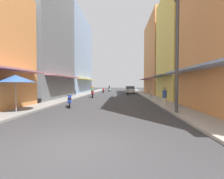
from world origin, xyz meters
TOP-DOWN VIEW (x-y plane):
  - ground_plane at (0.00, 22.06)m, footprint 114.64×114.64m
  - sidewalk_left at (-5.29, 22.06)m, footprint 1.83×60.11m
  - sidewalk_right at (5.29, 22.06)m, footprint 1.83×60.11m
  - building_left_mid at (-9.20, 15.64)m, footprint 7.05×10.67m
  - building_left_far at (-9.20, 28.61)m, footprint 7.05×13.93m
  - building_right_mid at (9.20, 15.37)m, footprint 7.05×8.20m
  - building_right_far at (9.20, 26.46)m, footprint 7.05×12.10m
  - motorbike_white at (-1.80, 35.90)m, footprint 0.57×1.80m
  - motorbike_blue at (-2.87, 8.17)m, footprint 0.72×1.75m
  - motorbike_silver at (2.28, 22.28)m, footprint 0.55×1.81m
  - motorbike_red at (-2.64, 29.83)m, footprint 0.64×1.78m
  - motorbike_maroon at (-2.73, 17.48)m, footprint 0.66×1.78m
  - parked_car at (2.94, 27.77)m, footprint 1.98×4.19m
  - pedestrian_midway at (4.78, 8.90)m, footprint 0.34×0.34m
  - vendor_umbrella at (-5.22, 5.07)m, footprint 2.35×2.35m
  - utility_pole at (4.63, 5.55)m, footprint 0.20×1.20m
  - street_sign_no_entry at (4.53, 13.74)m, footprint 0.07×0.60m

SIDE VIEW (x-z plane):
  - ground_plane at x=0.00m, z-range 0.00..0.00m
  - sidewalk_left at x=-5.29m, z-range 0.00..0.12m
  - sidewalk_right at x=5.29m, z-range 0.00..0.12m
  - motorbike_blue at x=-2.87m, z-range 0.02..0.99m
  - motorbike_silver at x=2.28m, z-range 0.02..0.99m
  - motorbike_red at x=-2.64m, z-range 0.02..0.99m
  - motorbike_white at x=-1.80m, z-range -0.09..1.49m
  - motorbike_maroon at x=-2.73m, z-range -0.09..1.49m
  - parked_car at x=2.94m, z-range 0.01..1.46m
  - pedestrian_midway at x=4.78m, z-range 0.00..1.61m
  - street_sign_no_entry at x=4.53m, z-range 0.39..3.04m
  - vendor_umbrella at x=-5.22m, z-range 0.98..3.39m
  - utility_pole at x=4.63m, z-range 0.08..7.77m
  - building_right_mid at x=9.20m, z-range -0.01..12.61m
  - building_right_far at x=9.20m, z-range -0.01..13.67m
  - building_left_far at x=-9.20m, z-range -0.01..15.65m
  - building_left_mid at x=-9.20m, z-range -0.01..17.32m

